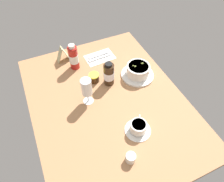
# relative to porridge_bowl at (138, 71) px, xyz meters

# --- Properties ---
(ground_plane) EXTENTS (1.10, 0.84, 0.03)m
(ground_plane) POSITION_rel_porridge_bowl_xyz_m (-0.11, 0.25, -0.06)
(ground_plane) COLOR #A8754C
(porridge_bowl) EXTENTS (0.20, 0.20, 0.09)m
(porridge_bowl) POSITION_rel_porridge_bowl_xyz_m (0.00, 0.00, 0.00)
(porridge_bowl) COLOR silver
(porridge_bowl) RESTS_ON ground_plane
(cutlery_setting) EXTENTS (0.14, 0.20, 0.01)m
(cutlery_setting) POSITION_rel_porridge_bowl_xyz_m (0.26, 0.15, -0.04)
(cutlery_setting) COLOR silver
(cutlery_setting) RESTS_ON ground_plane
(coffee_cup) EXTENTS (0.13, 0.13, 0.06)m
(coffee_cup) POSITION_rel_porridge_bowl_xyz_m (-0.34, 0.18, -0.01)
(coffee_cup) COLOR silver
(coffee_cup) RESTS_ON ground_plane
(creamer_jug) EXTENTS (0.05, 0.05, 0.05)m
(creamer_jug) POSITION_rel_porridge_bowl_xyz_m (-0.46, 0.29, -0.02)
(creamer_jug) COLOR silver
(creamer_jug) RESTS_ON ground_plane
(wine_glass) EXTENTS (0.06, 0.06, 0.17)m
(wine_glass) POSITION_rel_porridge_bowl_xyz_m (-0.06, 0.35, 0.07)
(wine_glass) COLOR white
(wine_glass) RESTS_ON ground_plane
(jam_jar) EXTENTS (0.06, 0.06, 0.05)m
(jam_jar) POSITION_rel_porridge_bowl_xyz_m (0.07, 0.26, -0.01)
(jam_jar) COLOR #3C220E
(jam_jar) RESTS_ON ground_plane
(sauce_bottle_brown) EXTENTS (0.06, 0.06, 0.16)m
(sauce_bottle_brown) POSITION_rel_porridge_bowl_xyz_m (0.02, 0.19, 0.03)
(sauce_bottle_brown) COLOR #382314
(sauce_bottle_brown) RESTS_ON ground_plane
(sauce_bottle_red) EXTENTS (0.06, 0.06, 0.18)m
(sauce_bottle_red) POSITION_rel_porridge_bowl_xyz_m (0.23, 0.33, 0.04)
(sauce_bottle_red) COLOR #B21E19
(sauce_bottle_red) RESTS_ON ground_plane
(menu_card) EXTENTS (0.05, 0.09, 0.10)m
(menu_card) POSITION_rel_porridge_bowl_xyz_m (0.33, 0.38, 0.01)
(menu_card) COLOR #B7B386
(menu_card) RESTS_ON ground_plane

